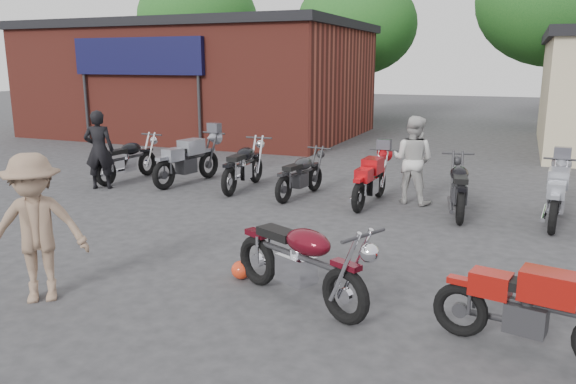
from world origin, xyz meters
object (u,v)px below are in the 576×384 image
at_px(row_bike_1, 188,157).
at_px(row_bike_4, 371,177).
at_px(row_bike_0, 128,157).
at_px(row_bike_3, 301,172).
at_px(vintage_motorcycle, 300,256).
at_px(row_bike_2, 244,163).
at_px(person_dark, 99,150).
at_px(row_bike_5, 459,184).
at_px(sportbike, 535,304).
at_px(person_light, 413,160).
at_px(helmet, 241,270).
at_px(person_tan, 36,228).
at_px(row_bike_6, 557,192).

height_order(row_bike_1, row_bike_4, row_bike_1).
relative_size(row_bike_0, row_bike_3, 1.08).
xyz_separation_m(vintage_motorcycle, row_bike_2, (-3.44, 5.31, -0.01)).
bearing_deg(person_dark, row_bike_0, -117.21).
bearing_deg(row_bike_3, row_bike_2, 89.57).
distance_m(row_bike_1, row_bike_5, 6.20).
height_order(sportbike, row_bike_3, sportbike).
xyz_separation_m(person_dark, row_bike_5, (7.72, 0.82, -0.31)).
relative_size(person_dark, person_light, 1.00).
bearing_deg(row_bike_5, row_bike_1, 77.20).
bearing_deg(helmet, row_bike_1, 128.57).
relative_size(sportbike, person_tan, 1.02).
bearing_deg(person_dark, person_light, 164.70).
bearing_deg(row_bike_2, row_bike_5, -98.10).
bearing_deg(row_bike_5, person_tan, 136.07).
bearing_deg(row_bike_4, person_tan, 160.77).
bearing_deg(row_bike_0, person_dark, -176.44).
xyz_separation_m(row_bike_0, row_bike_6, (9.38, -0.15, 0.00)).
bearing_deg(row_bike_0, row_bike_3, -85.80).
bearing_deg(person_light, vintage_motorcycle, 99.03).
bearing_deg(row_bike_3, vintage_motorcycle, -150.37).
relative_size(person_dark, person_tan, 0.99).
relative_size(person_light, row_bike_6, 0.89).
distance_m(sportbike, person_tan, 5.52).
bearing_deg(row_bike_4, vintage_motorcycle, -171.99).
xyz_separation_m(vintage_motorcycle, helmet, (-1.01, 0.44, -0.48)).
relative_size(vintage_motorcycle, person_dark, 1.17).
height_order(person_dark, row_bike_4, person_dark).
relative_size(vintage_motorcycle, row_bike_5, 1.05).
height_order(row_bike_4, row_bike_5, row_bike_5).
distance_m(sportbike, row_bike_2, 8.16).
distance_m(sportbike, row_bike_0, 10.43).
relative_size(sportbike, row_bike_3, 1.00).
xyz_separation_m(sportbike, person_tan, (-5.45, -0.83, 0.36)).
distance_m(helmet, row_bike_2, 5.47).
xyz_separation_m(row_bike_2, row_bike_3, (1.47, -0.23, -0.06)).
xyz_separation_m(vintage_motorcycle, person_dark, (-6.45, 4.10, 0.29)).
relative_size(person_dark, row_bike_4, 0.92).
distance_m(vintage_motorcycle, row_bike_1, 7.25).
distance_m(sportbike, person_light, 6.14).
height_order(row_bike_1, row_bike_3, row_bike_1).
distance_m(sportbike, row_bike_4, 6.04).
xyz_separation_m(vintage_motorcycle, row_bike_4, (-0.44, 5.01, -0.04)).
relative_size(helmet, row_bike_2, 0.13).
bearing_deg(person_dark, row_bike_4, 161.89).
xyz_separation_m(vintage_motorcycle, person_tan, (-2.93, -1.08, 0.30)).
height_order(person_light, row_bike_2, person_light).
bearing_deg(helmet, vintage_motorcycle, -23.42).
xyz_separation_m(row_bike_3, row_bike_5, (3.25, -0.17, 0.04)).
xyz_separation_m(helmet, row_bike_0, (-5.43, 4.63, 0.45)).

